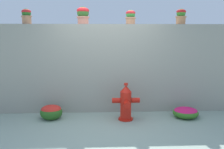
{
  "coord_description": "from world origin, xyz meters",
  "views": [
    {
      "loc": [
        -0.12,
        -4.4,
        1.87
      ],
      "look_at": [
        0.12,
        1.09,
        0.92
      ],
      "focal_mm": 38.29,
      "sensor_mm": 36.0,
      "label": 1
    }
  ],
  "objects_px": {
    "potted_plant_1": "(26,15)",
    "potted_plant_4": "(181,16)",
    "potted_plant_2": "(83,14)",
    "potted_plant_3": "(131,16)",
    "flower_bush_right": "(186,112)",
    "flower_bush_left": "(51,111)",
    "fire_hydrant": "(126,103)"
  },
  "relations": [
    {
      "from": "potted_plant_1",
      "to": "fire_hydrant",
      "type": "distance_m",
      "value": 3.01
    },
    {
      "from": "potted_plant_1",
      "to": "potted_plant_2",
      "type": "bearing_deg",
      "value": 1.88
    },
    {
      "from": "potted_plant_2",
      "to": "flower_bush_right",
      "type": "bearing_deg",
      "value": -16.42
    },
    {
      "from": "fire_hydrant",
      "to": "flower_bush_right",
      "type": "distance_m",
      "value": 1.38
    },
    {
      "from": "flower_bush_right",
      "to": "potted_plant_4",
      "type": "bearing_deg",
      "value": 89.68
    },
    {
      "from": "potted_plant_2",
      "to": "fire_hydrant",
      "type": "relative_size",
      "value": 0.49
    },
    {
      "from": "potted_plant_1",
      "to": "potted_plant_4",
      "type": "bearing_deg",
      "value": 0.27
    },
    {
      "from": "potted_plant_2",
      "to": "potted_plant_4",
      "type": "distance_m",
      "value": 2.3
    },
    {
      "from": "flower_bush_right",
      "to": "potted_plant_3",
      "type": "bearing_deg",
      "value": 151.24
    },
    {
      "from": "flower_bush_left",
      "to": "potted_plant_3",
      "type": "bearing_deg",
      "value": 18.78
    },
    {
      "from": "potted_plant_1",
      "to": "potted_plant_3",
      "type": "distance_m",
      "value": 2.39
    },
    {
      "from": "potted_plant_4",
      "to": "flower_bush_right",
      "type": "xyz_separation_m",
      "value": [
        -0.0,
        -0.65,
        -2.15
      ]
    },
    {
      "from": "potted_plant_3",
      "to": "flower_bush_right",
      "type": "relative_size",
      "value": 0.58
    },
    {
      "from": "potted_plant_2",
      "to": "flower_bush_right",
      "type": "xyz_separation_m",
      "value": [
        2.3,
        -0.68,
        -2.18
      ]
    },
    {
      "from": "potted_plant_2",
      "to": "fire_hydrant",
      "type": "xyz_separation_m",
      "value": [
        0.94,
        -0.76,
        -1.93
      ]
    },
    {
      "from": "potted_plant_2",
      "to": "potted_plant_1",
      "type": "bearing_deg",
      "value": -178.12
    },
    {
      "from": "potted_plant_2",
      "to": "potted_plant_3",
      "type": "distance_m",
      "value": 1.11
    },
    {
      "from": "potted_plant_3",
      "to": "flower_bush_right",
      "type": "distance_m",
      "value": 2.53
    },
    {
      "from": "potted_plant_3",
      "to": "flower_bush_left",
      "type": "distance_m",
      "value": 2.82
    },
    {
      "from": "potted_plant_2",
      "to": "flower_bush_right",
      "type": "relative_size",
      "value": 0.71
    },
    {
      "from": "potted_plant_1",
      "to": "potted_plant_4",
      "type": "xyz_separation_m",
      "value": [
        3.58,
        0.02,
        0.01
      ]
    },
    {
      "from": "potted_plant_4",
      "to": "flower_bush_left",
      "type": "relative_size",
      "value": 0.75
    },
    {
      "from": "potted_plant_1",
      "to": "fire_hydrant",
      "type": "xyz_separation_m",
      "value": [
        2.23,
        -0.72,
        -1.89
      ]
    },
    {
      "from": "flower_bush_left",
      "to": "flower_bush_right",
      "type": "relative_size",
      "value": 0.85
    },
    {
      "from": "potted_plant_1",
      "to": "flower_bush_right",
      "type": "xyz_separation_m",
      "value": [
        3.58,
        -0.63,
        -2.15
      ]
    },
    {
      "from": "potted_plant_1",
      "to": "potted_plant_3",
      "type": "height_order",
      "value": "potted_plant_1"
    },
    {
      "from": "potted_plant_1",
      "to": "flower_bush_right",
      "type": "relative_size",
      "value": 0.61
    },
    {
      "from": "potted_plant_2",
      "to": "potted_plant_3",
      "type": "bearing_deg",
      "value": -1.27
    },
    {
      "from": "potted_plant_1",
      "to": "flower_bush_left",
      "type": "height_order",
      "value": "potted_plant_1"
    },
    {
      "from": "potted_plant_3",
      "to": "flower_bush_right",
      "type": "height_order",
      "value": "potted_plant_3"
    },
    {
      "from": "potted_plant_4",
      "to": "flower_bush_left",
      "type": "distance_m",
      "value": 3.71
    },
    {
      "from": "potted_plant_1",
      "to": "potted_plant_2",
      "type": "relative_size",
      "value": 0.86
    }
  ]
}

